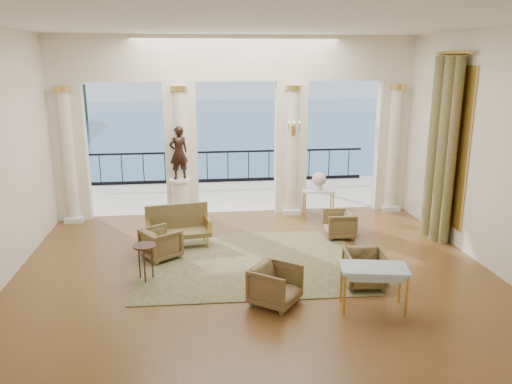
{
  "coord_description": "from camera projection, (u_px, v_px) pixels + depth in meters",
  "views": [
    {
      "loc": [
        -1.04,
        -8.69,
        3.91
      ],
      "look_at": [
        0.1,
        0.6,
        1.42
      ],
      "focal_mm": 35.0,
      "sensor_mm": 36.0,
      "label": 1
    }
  ],
  "objects": [
    {
      "name": "floor",
      "position": [
        255.0,
        273.0,
        9.46
      ],
      "size": [
        9.0,
        9.0,
        0.0
      ],
      "primitive_type": "plane",
      "color": "#482413",
      "rests_on": "ground"
    },
    {
      "name": "room_walls",
      "position": [
        263.0,
        129.0,
        7.65
      ],
      "size": [
        9.0,
        9.0,
        9.0
      ],
      "color": "beige",
      "rests_on": "ground"
    },
    {
      "name": "arcade",
      "position": [
        236.0,
        115.0,
        12.47
      ],
      "size": [
        9.0,
        0.56,
        4.5
      ],
      "color": "beige",
      "rests_on": "ground"
    },
    {
      "name": "terrace",
      "position": [
        232.0,
        195.0,
        15.04
      ],
      "size": [
        10.0,
        3.6,
        0.1
      ],
      "primitive_type": "cube",
      "color": "#BBAF9D",
      "rests_on": "ground"
    },
    {
      "name": "balustrade",
      "position": [
        228.0,
        169.0,
        16.46
      ],
      "size": [
        9.0,
        0.06,
        1.03
      ],
      "color": "black",
      "rests_on": "terrace"
    },
    {
      "name": "palm_tree",
      "position": [
        294.0,
        54.0,
        14.98
      ],
      "size": [
        2.0,
        2.0,
        4.5
      ],
      "color": "#4C3823",
      "rests_on": "terrace"
    },
    {
      "name": "sea",
      "position": [
        203.0,
        134.0,
        68.56
      ],
      "size": [
        160.0,
        160.0,
        0.0
      ],
      "primitive_type": "plane",
      "color": "#275D81",
      "rests_on": "ground"
    },
    {
      "name": "curtain",
      "position": [
        441.0,
        149.0,
        10.89
      ],
      "size": [
        0.33,
        1.4,
        4.09
      ],
      "color": "brown",
      "rests_on": "ground"
    },
    {
      "name": "window_frame",
      "position": [
        449.0,
        145.0,
        10.89
      ],
      "size": [
        0.04,
        1.6,
        3.4
      ],
      "primitive_type": "cube",
      "color": "gold",
      "rests_on": "room_walls"
    },
    {
      "name": "wall_sconce",
      "position": [
        294.0,
        130.0,
        12.42
      ],
      "size": [
        0.3,
        0.11,
        0.33
      ],
      "color": "gold",
      "rests_on": "arcade"
    },
    {
      "name": "rug",
      "position": [
        250.0,
        262.0,
        9.95
      ],
      "size": [
        4.45,
        3.52,
        0.02
      ],
      "primitive_type": "cube",
      "rotation": [
        0.0,
        0.0,
        -0.03
      ],
      "color": "#34381B",
      "rests_on": "ground"
    },
    {
      "name": "armchair_a",
      "position": [
        275.0,
        283.0,
        8.17
      ],
      "size": [
        0.95,
        0.96,
        0.73
      ],
      "primitive_type": "imported",
      "rotation": [
        0.0,
        0.0,
        0.92
      ],
      "color": "#45391D",
      "rests_on": "ground"
    },
    {
      "name": "armchair_b",
      "position": [
        365.0,
        267.0,
        8.84
      ],
      "size": [
        0.75,
        0.71,
        0.71
      ],
      "primitive_type": "imported",
      "rotation": [
        0.0,
        0.0,
        -0.09
      ],
      "color": "#45391D",
      "rests_on": "ground"
    },
    {
      "name": "armchair_c",
      "position": [
        339.0,
        223.0,
        11.28
      ],
      "size": [
        0.64,
        0.68,
        0.67
      ],
      "primitive_type": "imported",
      "rotation": [
        0.0,
        0.0,
        -1.62
      ],
      "color": "#45391D",
      "rests_on": "ground"
    },
    {
      "name": "armchair_d",
      "position": [
        161.0,
        242.0,
        10.08
      ],
      "size": [
        0.9,
        0.91,
        0.69
      ],
      "primitive_type": "imported",
      "rotation": [
        0.0,
        0.0,
        2.17
      ],
      "color": "#45391D",
      "rests_on": "ground"
    },
    {
      "name": "settee",
      "position": [
        178.0,
        226.0,
        10.74
      ],
      "size": [
        1.43,
        0.78,
        0.9
      ],
      "rotation": [
        0.0,
        0.0,
        0.15
      ],
      "color": "#45391D",
      "rests_on": "ground"
    },
    {
      "name": "game_table",
      "position": [
        374.0,
        271.0,
        7.94
      ],
      "size": [
        1.15,
        0.76,
        0.73
      ],
      "rotation": [
        0.0,
        0.0,
        -0.19
      ],
      "color": "#92AFBD",
      "rests_on": "ground"
    },
    {
      "name": "pedestal",
      "position": [
        181.0,
        200.0,
        12.52
      ],
      "size": [
        0.57,
        0.57,
        1.05
      ],
      "color": "silver",
      "rests_on": "ground"
    },
    {
      "name": "statue",
      "position": [
        179.0,
        153.0,
        12.21
      ],
      "size": [
        0.56,
        0.48,
        1.31
      ],
      "primitive_type": "imported",
      "rotation": [
        0.0,
        0.0,
        3.55
      ],
      "color": "black",
      "rests_on": "pedestal"
    },
    {
      "name": "console_table",
      "position": [
        319.0,
        195.0,
        12.46
      ],
      "size": [
        0.82,
        0.36,
        0.76
      ],
      "rotation": [
        0.0,
        0.0,
        -0.07
      ],
      "color": "silver",
      "rests_on": "ground"
    },
    {
      "name": "urn",
      "position": [
        319.0,
        180.0,
        12.36
      ],
      "size": [
        0.35,
        0.35,
        0.47
      ],
      "color": "white",
      "rests_on": "console_table"
    },
    {
      "name": "side_table",
      "position": [
        145.0,
        250.0,
        9.0
      ],
      "size": [
        0.42,
        0.42,
        0.68
      ],
      "color": "black",
      "rests_on": "ground"
    }
  ]
}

